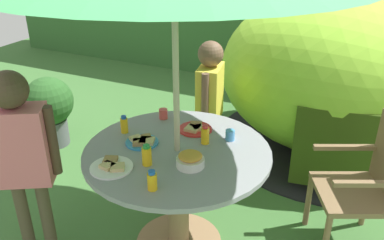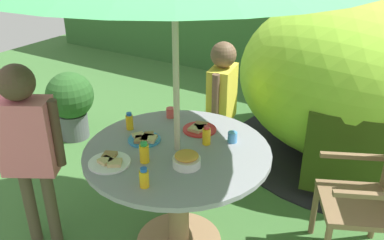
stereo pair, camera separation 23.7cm
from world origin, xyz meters
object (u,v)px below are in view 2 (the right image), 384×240
(juice_bottle_mid_left, at_px, (144,153))
(cup_far, at_px, (232,137))
(juice_bottle_far_left, at_px, (207,136))
(potted_plant, at_px, (71,101))
(juice_bottle_center_front, at_px, (129,122))
(garden_table, at_px, (178,178))
(snack_bowl, at_px, (187,160))
(child_in_yellow_shirt, at_px, (222,94))
(plate_near_right, at_px, (110,162))
(wooden_chair, at_px, (376,194))
(plate_far_right, at_px, (199,129))
(child_in_pink_shirt, at_px, (27,137))
(juice_bottle_near_left, at_px, (144,178))
(cup_near, at_px, (171,113))
(dome_tent, at_px, (358,78))
(plate_center_back, at_px, (144,139))

(juice_bottle_mid_left, xyz_separation_m, cup_far, (0.33, 0.47, -0.03))
(juice_bottle_far_left, relative_size, cup_far, 1.85)
(potted_plant, distance_m, juice_bottle_center_front, 1.53)
(garden_table, distance_m, snack_bowl, 0.32)
(potted_plant, bearing_deg, juice_bottle_mid_left, -29.91)
(child_in_yellow_shirt, bearing_deg, plate_near_right, -13.94)
(wooden_chair, height_order, juice_bottle_far_left, wooden_chair)
(juice_bottle_mid_left, bearing_deg, plate_far_right, 82.02)
(wooden_chair, xyz_separation_m, cup_far, (-0.84, -0.25, 0.26))
(juice_bottle_center_front, distance_m, juice_bottle_mid_left, 0.43)
(child_in_pink_shirt, height_order, juice_bottle_near_left, child_in_pink_shirt)
(wooden_chair, bearing_deg, child_in_pink_shirt, -87.89)
(child_in_yellow_shirt, height_order, child_in_pink_shirt, child_in_pink_shirt)
(garden_table, distance_m, child_in_pink_shirt, 0.95)
(child_in_pink_shirt, relative_size, juice_bottle_mid_left, 10.05)
(plate_far_right, xyz_separation_m, cup_far, (0.25, -0.03, 0.02))
(potted_plant, relative_size, plate_far_right, 3.10)
(juice_bottle_near_left, bearing_deg, cup_near, 114.71)
(child_in_yellow_shirt, xyz_separation_m, juice_bottle_center_front, (-0.25, -0.83, 0.05))
(juice_bottle_mid_left, distance_m, cup_near, 0.60)
(cup_near, bearing_deg, dome_tent, 57.78)
(garden_table, height_order, child_in_pink_shirt, child_in_pink_shirt)
(plate_near_right, relative_size, juice_bottle_center_front, 2.03)
(wooden_chair, distance_m, cup_near, 1.41)
(plate_far_right, bearing_deg, cup_far, -6.51)
(plate_center_back, xyz_separation_m, juice_bottle_mid_left, (0.15, -0.20, 0.05))
(plate_center_back, relative_size, cup_far, 3.06)
(child_in_yellow_shirt, distance_m, child_in_pink_shirt, 1.48)
(child_in_yellow_shirt, bearing_deg, plate_center_back, -14.87)
(juice_bottle_far_left, relative_size, juice_bottle_center_front, 1.04)
(plate_center_back, bearing_deg, snack_bowl, -16.35)
(wooden_chair, relative_size, potted_plant, 1.33)
(plate_near_right, height_order, juice_bottle_center_front, juice_bottle_center_front)
(garden_table, bearing_deg, plate_center_back, -175.72)
(juice_bottle_near_left, distance_m, juice_bottle_far_left, 0.56)
(wooden_chair, xyz_separation_m, juice_bottle_near_left, (-1.02, -0.91, 0.28))
(child_in_yellow_shirt, height_order, juice_bottle_far_left, child_in_yellow_shirt)
(garden_table, relative_size, juice_bottle_far_left, 9.20)
(wooden_chair, height_order, juice_bottle_near_left, wooden_chair)
(plate_far_right, distance_m, juice_bottle_mid_left, 0.51)
(child_in_yellow_shirt, bearing_deg, dome_tent, 129.36)
(snack_bowl, relative_size, juice_bottle_mid_left, 1.27)
(plate_near_right, distance_m, juice_bottle_center_front, 0.43)
(snack_bowl, bearing_deg, plate_center_back, 163.65)
(potted_plant, bearing_deg, cup_far, -13.63)
(potted_plant, height_order, juice_bottle_center_front, juice_bottle_center_front)
(plate_far_right, bearing_deg, garden_table, -87.82)
(plate_near_right, height_order, plate_far_right, same)
(wooden_chair, height_order, plate_near_right, wooden_chair)
(wooden_chair, bearing_deg, child_in_yellow_shirt, -132.13)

